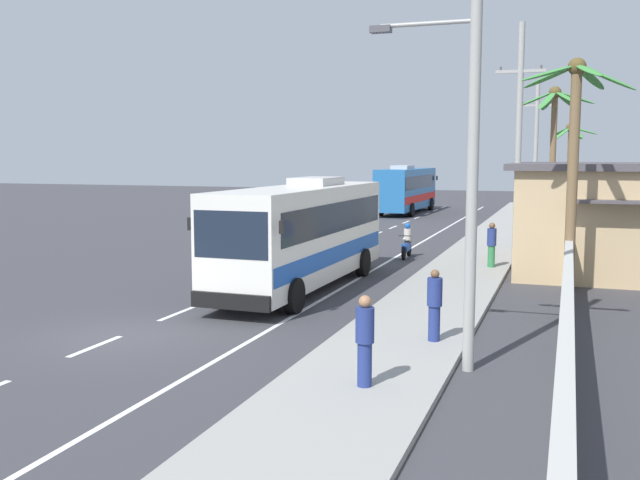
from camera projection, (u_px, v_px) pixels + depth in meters
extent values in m
plane|color=#3A3A3F|center=(121.00, 336.00, 18.04)|extent=(160.00, 160.00, 0.00)
cube|color=#999993|center=(453.00, 283.00, 25.18)|extent=(3.20, 90.00, 0.14)
cube|color=white|center=(95.00, 346.00, 17.08)|extent=(0.16, 2.00, 0.01)
cube|color=white|center=(177.00, 313.00, 20.64)|extent=(0.16, 2.00, 0.01)
cube|color=white|center=(235.00, 290.00, 24.20)|extent=(0.16, 2.00, 0.01)
cube|color=white|center=(279.00, 273.00, 27.76)|extent=(0.16, 2.00, 0.01)
cube|color=white|center=(312.00, 260.00, 31.31)|extent=(0.16, 2.00, 0.01)
cube|color=white|center=(338.00, 249.00, 34.87)|extent=(0.16, 2.00, 0.01)
cube|color=white|center=(360.00, 240.00, 38.43)|extent=(0.16, 2.00, 0.01)
cube|color=white|center=(378.00, 233.00, 41.99)|extent=(0.16, 2.00, 0.01)
cube|color=white|center=(393.00, 227.00, 45.54)|extent=(0.16, 2.00, 0.01)
cube|color=white|center=(406.00, 222.00, 49.10)|extent=(0.16, 2.00, 0.01)
cube|color=white|center=(417.00, 218.00, 52.66)|extent=(0.16, 2.00, 0.01)
cube|color=white|center=(427.00, 214.00, 56.22)|extent=(0.16, 2.00, 0.01)
cube|color=white|center=(436.00, 210.00, 59.78)|extent=(0.16, 2.00, 0.01)
cube|color=white|center=(443.00, 207.00, 63.33)|extent=(0.16, 2.00, 0.01)
cube|color=white|center=(390.00, 261.00, 31.03)|extent=(0.14, 70.00, 0.01)
cube|color=#B2B2AD|center=(569.00, 250.00, 27.58)|extent=(0.24, 60.00, 1.85)
cube|color=silver|center=(303.00, 232.00, 24.30)|extent=(2.57, 10.70, 3.10)
cube|color=#192333|center=(305.00, 216.00, 24.42)|extent=(2.59, 9.84, 0.99)
cube|color=#192333|center=(231.00, 235.00, 19.31)|extent=(2.22, 0.13, 1.30)
cube|color=blue|center=(303.00, 253.00, 24.38)|extent=(2.60, 10.48, 0.56)
cube|color=black|center=(231.00, 301.00, 19.44)|extent=(2.37, 0.19, 0.44)
cube|color=#B7B7B7|center=(316.00, 181.00, 25.35)|extent=(1.36, 2.36, 0.28)
cube|color=black|center=(281.00, 227.00, 19.00)|extent=(0.12, 0.08, 0.36)
cube|color=black|center=(190.00, 224.00, 19.95)|extent=(0.12, 0.08, 0.36)
cylinder|color=black|center=(294.00, 296.00, 20.58)|extent=(0.33, 1.04, 1.04)
cylinder|color=black|center=(220.00, 290.00, 21.39)|extent=(0.33, 1.04, 1.04)
cylinder|color=black|center=(363.00, 262.00, 27.05)|extent=(0.33, 1.04, 1.04)
cylinder|color=black|center=(305.00, 259.00, 27.85)|extent=(0.33, 1.04, 1.04)
cube|color=#2366A8|center=(406.00, 188.00, 56.66)|extent=(2.69, 10.79, 3.12)
cube|color=#192333|center=(406.00, 182.00, 56.41)|extent=(2.69, 9.93, 1.00)
cube|color=#192333|center=(421.00, 180.00, 61.55)|extent=(2.22, 0.16, 1.31)
cube|color=red|center=(406.00, 197.00, 56.74)|extent=(2.72, 10.58, 0.56)
cube|color=black|center=(421.00, 202.00, 61.85)|extent=(2.36, 0.22, 0.44)
cube|color=#B7B7B7|center=(402.00, 167.00, 55.21)|extent=(1.39, 2.39, 0.28)
cube|color=black|center=(405.00, 178.00, 61.81)|extent=(0.12, 0.08, 0.36)
cube|color=black|center=(437.00, 178.00, 60.84)|extent=(0.12, 0.08, 0.36)
cylinder|color=black|center=(403.00, 203.00, 60.73)|extent=(0.35, 1.05, 1.04)
cylinder|color=black|center=(431.00, 204.00, 59.90)|extent=(0.35, 1.05, 1.04)
cylinder|color=black|center=(381.00, 209.00, 54.25)|extent=(0.35, 1.05, 1.04)
cylinder|color=black|center=(411.00, 210.00, 53.42)|extent=(0.35, 1.05, 1.04)
cylinder|color=black|center=(404.00, 253.00, 31.20)|extent=(0.13, 0.60, 0.60)
cylinder|color=black|center=(409.00, 249.00, 32.49)|extent=(0.15, 0.60, 0.60)
cube|color=#1947B2|center=(406.00, 246.00, 31.77)|extent=(0.29, 1.11, 0.36)
cube|color=black|center=(408.00, 241.00, 32.04)|extent=(0.27, 0.61, 0.12)
cylinder|color=gray|center=(404.00, 246.00, 31.28)|extent=(0.07, 0.32, 0.67)
cylinder|color=black|center=(405.00, 236.00, 31.32)|extent=(0.56, 0.06, 0.04)
sphere|color=#EAEACC|center=(404.00, 239.00, 31.23)|extent=(0.14, 0.14, 0.14)
cylinder|color=beige|center=(407.00, 235.00, 31.96)|extent=(0.32, 0.32, 0.57)
sphere|color=blue|center=(408.00, 226.00, 31.91)|extent=(0.26, 0.26, 0.26)
cylinder|color=navy|center=(365.00, 364.00, 13.65)|extent=(0.28, 0.28, 0.86)
cylinder|color=navy|center=(365.00, 325.00, 13.56)|extent=(0.36, 0.36, 0.68)
sphere|color=#9E704C|center=(365.00, 302.00, 13.51)|extent=(0.24, 0.24, 0.24)
cylinder|color=navy|center=(434.00, 323.00, 17.00)|extent=(0.28, 0.28, 0.85)
cylinder|color=navy|center=(435.00, 292.00, 16.92)|extent=(0.36, 0.36, 0.67)
sphere|color=brown|center=(435.00, 274.00, 16.87)|extent=(0.21, 0.21, 0.21)
cylinder|color=#2D7A47|center=(491.00, 256.00, 28.30)|extent=(0.28, 0.28, 0.86)
cylinder|color=navy|center=(492.00, 237.00, 28.21)|extent=(0.36, 0.36, 0.68)
sphere|color=brown|center=(492.00, 226.00, 28.16)|extent=(0.24, 0.24, 0.24)
cylinder|color=#9E9E99|center=(474.00, 125.00, 14.56)|extent=(0.24, 0.24, 10.29)
cylinder|color=#9E9E99|center=(428.00, 24.00, 14.65)|extent=(1.97, 0.09, 0.09)
cube|color=#4C4C51|center=(381.00, 29.00, 14.98)|extent=(0.44, 0.24, 0.14)
cylinder|color=#9E9E99|center=(518.00, 148.00, 28.04)|extent=(0.24, 0.24, 9.65)
cube|color=#9E9E99|center=(521.00, 71.00, 27.69)|extent=(1.90, 0.12, 0.12)
cylinder|color=#4C4742|center=(501.00, 69.00, 27.93)|extent=(0.08, 0.08, 0.16)
cylinder|color=#4C4742|center=(541.00, 67.00, 27.43)|extent=(0.08, 0.08, 0.16)
cylinder|color=#9E9E99|center=(535.00, 158.00, 41.49)|extent=(0.24, 0.24, 8.79)
cube|color=#9E9E99|center=(537.00, 105.00, 41.14)|extent=(1.95, 0.12, 0.12)
cylinder|color=#4C4742|center=(523.00, 104.00, 41.38)|extent=(0.08, 0.08, 0.16)
cylinder|color=#4C4742|center=(552.00, 103.00, 40.87)|extent=(0.08, 0.08, 0.16)
cylinder|color=brown|center=(572.00, 185.00, 22.55)|extent=(0.33, 0.33, 7.21)
ellipsoid|color=#3D893D|center=(606.00, 77.00, 21.80)|extent=(1.81, 0.54, 0.94)
ellipsoid|color=#3D893D|center=(591.00, 78.00, 22.77)|extent=(1.18, 1.81, 0.75)
ellipsoid|color=#3D893D|center=(550.00, 77.00, 22.81)|extent=(1.83, 1.16, 0.69)
ellipsoid|color=#3D893D|center=(549.00, 73.00, 21.99)|extent=(1.82, 1.23, 0.62)
ellipsoid|color=#3D893D|center=(589.00, 70.00, 21.23)|extent=(1.01, 1.88, 0.64)
sphere|color=brown|center=(577.00, 67.00, 22.12)|extent=(0.56, 0.56, 0.56)
cylinder|color=brown|center=(552.00, 174.00, 33.21)|extent=(0.28, 0.28, 7.37)
ellipsoid|color=#3D893D|center=(575.00, 97.00, 32.61)|extent=(1.79, 0.54, 0.71)
ellipsoid|color=#3D893D|center=(567.00, 101.00, 33.26)|extent=(1.33, 1.57, 0.89)
ellipsoid|color=#3D893D|center=(549.00, 101.00, 33.64)|extent=(0.96, 1.73, 0.87)
ellipsoid|color=#3D893D|center=(536.00, 99.00, 33.04)|extent=(1.75, 0.47, 0.81)
ellipsoid|color=#3D893D|center=(547.00, 100.00, 32.23)|extent=(0.96, 1.67, 0.98)
ellipsoid|color=#3D893D|center=(567.00, 98.00, 32.03)|extent=(1.38, 1.55, 0.83)
sphere|color=brown|center=(555.00, 92.00, 32.78)|extent=(0.56, 0.56, 0.56)
cylinder|color=brown|center=(568.00, 179.00, 44.40)|extent=(0.26, 0.26, 6.19)
ellipsoid|color=#3D893D|center=(584.00, 131.00, 43.68)|extent=(1.64, 0.60, 0.59)
ellipsoid|color=#3D893D|center=(576.00, 133.00, 44.56)|extent=(1.03, 1.51, 0.83)
ellipsoid|color=#3D893D|center=(560.00, 132.00, 44.69)|extent=(1.46, 1.24, 0.72)
ellipsoid|color=#3D893D|center=(562.00, 134.00, 43.77)|extent=(1.29, 1.29, 0.95)
ellipsoid|color=#3D893D|center=(577.00, 132.00, 43.35)|extent=(1.06, 1.51, 0.82)
sphere|color=brown|center=(571.00, 128.00, 44.03)|extent=(0.56, 0.56, 0.56)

